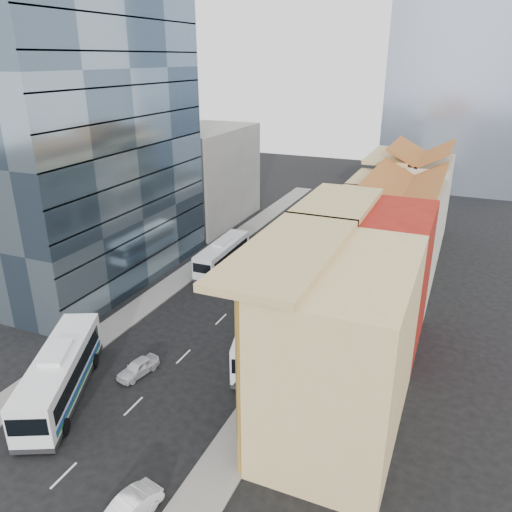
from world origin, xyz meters
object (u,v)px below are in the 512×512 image
at_px(bus_right, 259,330).
at_px(shophouse_tan, 342,349).
at_px(bus_left_near, 60,373).
at_px(bus_left_far, 223,254).
at_px(sedan_left, 138,367).
at_px(sedan_right, 127,511).
at_px(office_tower, 89,145).

bearing_deg(bus_right, shophouse_tan, -52.19).
distance_m(bus_left_near, bus_left_far, 26.43).
distance_m(bus_left_near, sedan_left, 5.85).
bearing_deg(sedan_right, sedan_left, 135.73).
xyz_separation_m(bus_left_far, sedan_left, (3.53, -21.97, -1.10)).
xyz_separation_m(shophouse_tan, bus_left_far, (-19.50, 21.38, -4.27)).
relative_size(shophouse_tan, bus_right, 1.15).
bearing_deg(office_tower, bus_left_far, 32.71).
distance_m(bus_right, sedan_left, 10.36).
bearing_deg(bus_left_near, bus_right, 20.59).
relative_size(bus_left_near, bus_right, 1.02).
bearing_deg(bus_left_near, bus_left_far, 64.31).
bearing_deg(bus_left_far, bus_left_near, -91.71).
relative_size(office_tower, sedan_left, 8.09).
xyz_separation_m(office_tower, bus_left_far, (11.50, 7.38, -13.27)).
distance_m(shophouse_tan, bus_left_near, 20.53).
xyz_separation_m(shophouse_tan, bus_right, (-8.50, 6.46, -4.04)).
relative_size(shophouse_tan, sedan_left, 3.77).
relative_size(bus_right, sedan_left, 3.30).
xyz_separation_m(bus_right, sedan_left, (-7.47, -7.05, -1.33)).
bearing_deg(sedan_left, bus_right, 54.96).
relative_size(shophouse_tan, bus_left_near, 1.12).
relative_size(office_tower, bus_left_near, 2.40).
bearing_deg(bus_left_far, sedan_right, -73.51).
xyz_separation_m(office_tower, sedan_left, (15.03, -14.58, -14.37)).
bearing_deg(bus_right, bus_left_far, 111.45).
bearing_deg(shophouse_tan, sedan_left, -177.91).
xyz_separation_m(bus_left_near, sedan_right, (11.00, -7.04, -1.31)).
relative_size(sedan_left, sedan_right, 0.88).
bearing_deg(sedan_right, bus_right, 102.70).
bearing_deg(bus_right, sedan_left, -151.63).
relative_size(bus_left_near, sedan_left, 3.36).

